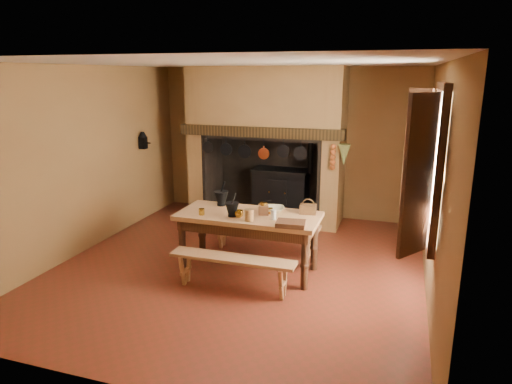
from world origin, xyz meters
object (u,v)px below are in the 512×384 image
Objects in this scene: wicker_basket at (308,209)px; mixing_bowl at (273,209)px; work_table at (249,223)px; bench_front at (233,265)px; coffee_grinder at (263,209)px; iron_range at (281,192)px.

mixing_bowl is at bearing -176.42° from wicker_basket.
work_table is 0.73m from bench_front.
bench_front is 1.30m from wicker_basket.
wicker_basket is at bearing 18.76° from work_table.
wicker_basket is (0.46, 0.08, 0.03)m from mixing_bowl.
coffee_grinder reaches higher than work_table.
work_table is at bearing 171.16° from coffee_grinder.
iron_range is 2.55m from work_table.
work_table is 0.83m from wicker_basket.
mixing_bowl is (0.51, -2.36, 0.38)m from iron_range.
coffee_grinder is 0.69× the size of mixing_bowl.
work_table is 0.38m from mixing_bowl.
work_table is 9.26× the size of coffee_grinder.
iron_range reaches higher than work_table.
bench_front is at bearing -125.26° from coffee_grinder.
wicker_basket is (0.76, 0.26, 0.20)m from work_table.
iron_range is at bearing 102.21° from mixing_bowl.
iron_range reaches higher than bench_front.
iron_range is 2.44m from mixing_bowl.
mixing_bowl is at bearing 37.18° from coffee_grinder.
work_table is at bearing -148.84° from mixing_bowl.
iron_range is at bearing 94.83° from work_table.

